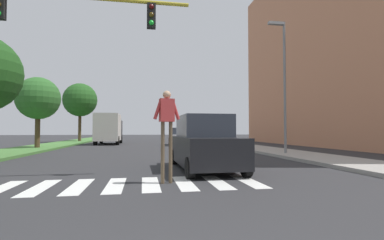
# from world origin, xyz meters

# --- Properties ---
(ground_plane) EXTENTS (140.00, 140.00, 0.00)m
(ground_plane) POSITION_xyz_m (0.00, 30.00, 0.00)
(ground_plane) COLOR #2D2D30
(crosswalk) EXTENTS (6.75, 2.20, 0.01)m
(crosswalk) POSITION_xyz_m (0.00, 6.70, 0.00)
(crosswalk) COLOR silver
(crosswalk) RESTS_ON ground_plane
(median_strip) EXTENTS (3.46, 64.00, 0.15)m
(median_strip) POSITION_xyz_m (-7.81, 28.00, 0.07)
(median_strip) COLOR #477A38
(median_strip) RESTS_ON ground_plane
(tree_far) EXTENTS (3.18, 3.18, 5.29)m
(tree_far) POSITION_xyz_m (-7.56, 22.20, 3.83)
(tree_far) COLOR #4C3823
(tree_far) RESTS_ON median_strip
(tree_distant) EXTENTS (4.10, 4.10, 7.11)m
(tree_distant) POSITION_xyz_m (-7.43, 36.17, 5.19)
(tree_distant) COLOR #4C3823
(tree_distant) RESTS_ON median_strip
(apartment_block_right) EXTENTS (11.16, 29.34, 18.75)m
(apartment_block_right) POSITION_xyz_m (20.24, 22.00, 9.38)
(apartment_block_right) COLOR tan
(apartment_block_right) RESTS_ON ground_plane
(sidewalk_right) EXTENTS (3.00, 64.00, 0.15)m
(sidewalk_right) POSITION_xyz_m (8.71, 28.00, 0.07)
(sidewalk_right) COLOR #9E9991
(sidewalk_right) RESTS_ON ground_plane
(street_lamp_right) EXTENTS (1.02, 0.24, 7.50)m
(street_lamp_right) POSITION_xyz_m (8.12, 14.16, 4.59)
(street_lamp_right) COLOR slate
(street_lamp_right) RESTS_ON sidewalk_right
(pedestrian_performer) EXTENTS (0.75, 0.31, 2.49)m
(pedestrian_performer) POSITION_xyz_m (0.88, 6.75, 1.66)
(pedestrian_performer) COLOR brown
(pedestrian_performer) RESTS_ON ground_plane
(suv_crossing) EXTENTS (2.02, 4.63, 1.97)m
(suv_crossing) POSITION_xyz_m (2.45, 9.25, 0.93)
(suv_crossing) COLOR black
(suv_crossing) RESTS_ON ground_plane
(sedan_midblock) EXTENTS (2.10, 4.41, 1.69)m
(sedan_midblock) POSITION_xyz_m (3.63, 26.95, 0.78)
(sedan_midblock) COLOR silver
(sedan_midblock) RESTS_ON ground_plane
(truck_box_delivery) EXTENTS (2.40, 6.20, 3.10)m
(truck_box_delivery) POSITION_xyz_m (-3.25, 29.98, 1.63)
(truck_box_delivery) COLOR black
(truck_box_delivery) RESTS_ON ground_plane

